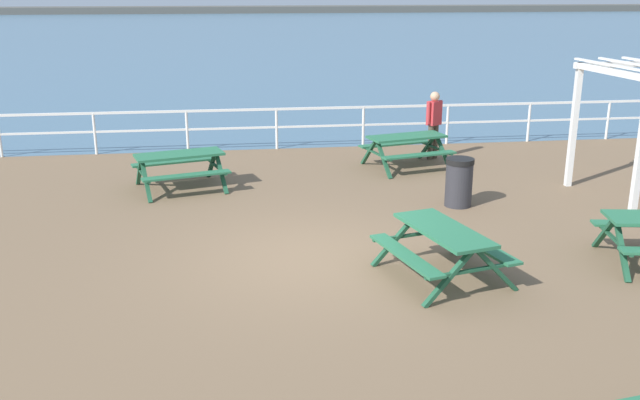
% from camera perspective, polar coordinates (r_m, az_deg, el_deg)
% --- Properties ---
extents(ground_plane, '(30.00, 24.00, 0.20)m').
position_cam_1_polar(ground_plane, '(11.34, -0.54, -5.10)').
color(ground_plane, brown).
extents(sea_band, '(142.00, 90.00, 0.01)m').
position_cam_1_polar(sea_band, '(63.32, -6.61, 13.22)').
color(sea_band, '#476B84').
rests_on(sea_band, ground).
extents(distant_shoreline, '(142.00, 6.00, 1.80)m').
position_cam_1_polar(distant_shoreline, '(106.26, -7.15, 14.73)').
color(distant_shoreline, '#4C4C47').
rests_on(distant_shoreline, ground).
extents(seaward_railing, '(23.07, 0.07, 1.08)m').
position_cam_1_polar(seaward_railing, '(18.53, -3.53, 6.43)').
color(seaward_railing, white).
rests_on(seaward_railing, ground).
extents(picnic_table_near_left, '(1.90, 2.12, 0.80)m').
position_cam_1_polar(picnic_table_near_left, '(10.49, 9.89, -3.24)').
color(picnic_table_near_left, '#286B47').
rests_on(picnic_table_near_left, ground).
extents(picnic_table_mid_centre, '(2.11, 1.89, 0.80)m').
position_cam_1_polar(picnic_table_mid_centre, '(16.69, 6.98, 4.53)').
color(picnic_table_mid_centre, '#286B47').
rests_on(picnic_table_mid_centre, ground).
extents(picnic_table_far_left, '(2.14, 1.93, 0.80)m').
position_cam_1_polar(picnic_table_far_left, '(15.12, -11.23, 3.00)').
color(picnic_table_far_left, '#286B47').
rests_on(picnic_table_far_left, ground).
extents(visitor, '(0.45, 0.37, 1.66)m').
position_cam_1_polar(visitor, '(17.63, 9.15, 6.32)').
color(visitor, '#4C4233').
rests_on(visitor, ground).
extents(litter_bin, '(0.55, 0.55, 0.95)m').
position_cam_1_polar(litter_bin, '(13.99, 11.12, 1.43)').
color(litter_bin, '#2D2D33').
rests_on(litter_bin, ground).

